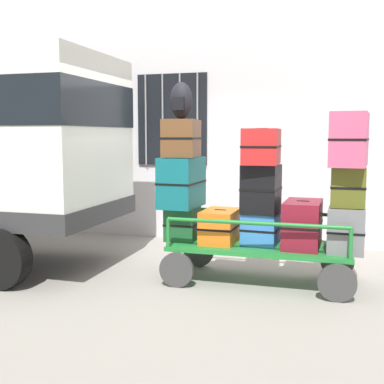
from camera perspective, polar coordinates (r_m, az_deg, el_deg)
ground_plane at (r=6.20m, az=0.20°, el=-9.69°), size 40.00×40.00×0.00m
building_wall at (r=8.14m, az=4.67°, el=11.93°), size 12.00×0.37×5.00m
luggage_cart at (r=5.90m, az=7.91°, el=-6.95°), size 2.18×1.01×0.45m
cart_railing at (r=5.83m, az=7.97°, el=-3.32°), size 2.06×0.87×0.35m
suitcase_left_bottom at (r=6.08m, az=-1.11°, el=-3.65°), size 0.39×0.44×0.41m
suitcase_left_middle at (r=5.98m, az=-1.22°, el=1.14°), size 0.46×0.69×0.61m
suitcase_left_top at (r=5.95m, az=-1.22°, el=6.28°), size 0.44×0.62×0.46m
suitcase_midleft_bottom at (r=5.93m, az=3.31°, el=-3.98°), size 0.42×0.62×0.40m
suitcase_center_bottom at (r=5.88m, az=8.01°, el=-4.22°), size 0.44×0.46×0.38m
suitcase_center_middle at (r=5.79m, az=8.05°, el=0.38°), size 0.45×0.47×0.57m
suitcase_center_top at (r=5.74m, az=8.11°, el=5.28°), size 0.42×0.63×0.42m
suitcase_midright_bottom at (r=5.81m, az=12.76°, el=-3.66°), size 0.44×0.71×0.54m
suitcase_right_bottom at (r=5.79m, az=17.55°, el=-4.05°), size 0.42×0.70×0.50m
suitcase_right_middle at (r=5.68m, az=17.72°, el=0.58°), size 0.38×0.36×0.45m
suitcase_right_top at (r=5.72m, az=17.89°, el=5.85°), size 0.45×0.82×0.60m
backpack at (r=5.98m, az=-1.28°, el=10.59°), size 0.27×0.22×0.44m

